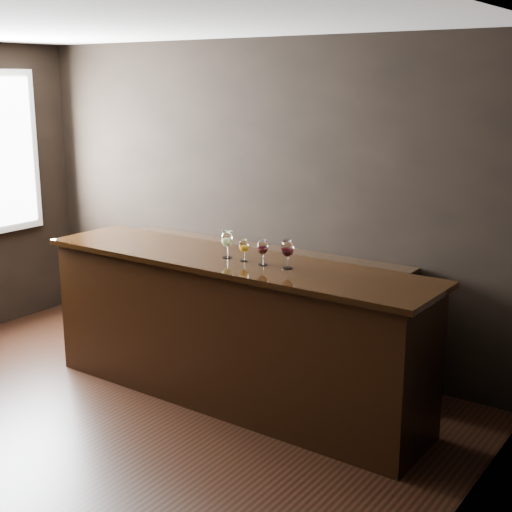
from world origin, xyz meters
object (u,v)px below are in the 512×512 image
Objects in this scene: back_bar_shelf at (258,304)px; glass_red_a at (263,247)px; glass_amber at (244,246)px; bar_counter at (231,333)px; glass_white at (227,240)px; glass_red_b at (288,249)px.

back_bar_shelf is 1.29m from glass_red_a.
glass_red_a is at bearing -4.32° from glass_amber.
glass_amber is (0.13, -0.01, 0.71)m from bar_counter.
bar_counter is at bearing 4.88° from glass_white.
bar_counter is 0.87m from back_bar_shelf.
glass_red_b reaches higher than bar_counter.
glass_red_a is 0.92× the size of glass_red_b.
glass_red_b is at bearing 0.93° from glass_amber.
glass_red_a reaches higher than glass_amber.
back_bar_shelf is (-0.31, 0.81, -0.04)m from bar_counter.
glass_red_b reaches higher than glass_red_a.
back_bar_shelf is at bearing 126.71° from glass_red_a.
glass_white is at bearing 175.91° from glass_red_a.
bar_counter is 15.11× the size of glass_white.
glass_amber reaches higher than bar_counter.
back_bar_shelf is 13.41× the size of glass_red_b.
glass_amber is at bearing -3.85° from glass_white.
glass_amber is 0.38m from glass_red_b.
glass_white reaches higher than bar_counter.
glass_white is 0.34m from glass_red_a.
bar_counter reaches higher than back_bar_shelf.
bar_counter is 18.78× the size of glass_amber.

